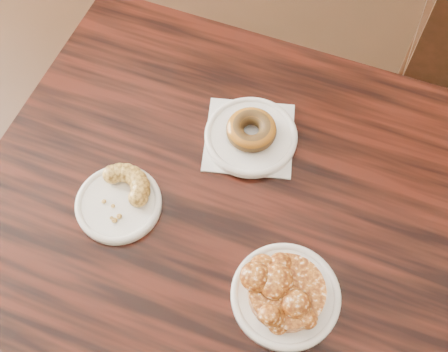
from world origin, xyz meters
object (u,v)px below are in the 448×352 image
Objects in this scene: apple_fritter at (287,291)px; cruller_fragment at (117,198)px; glazed_donut at (251,130)px; cafe_table at (216,288)px.

cruller_fragment is (-0.33, -0.02, -0.00)m from apple_fritter.
glazed_donut is 0.80× the size of cruller_fragment.
apple_fritter reaches higher than cafe_table.
apple_fritter is 0.33m from cruller_fragment.
apple_fritter is (0.21, -0.23, -0.00)m from glazed_donut.
apple_fritter is at bearing 3.12° from cruller_fragment.
glazed_donut reaches higher than cafe_table.
cafe_table is at bearing -78.71° from glazed_donut.
apple_fritter reaches higher than cruller_fragment.
apple_fritter is 1.44× the size of cruller_fragment.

